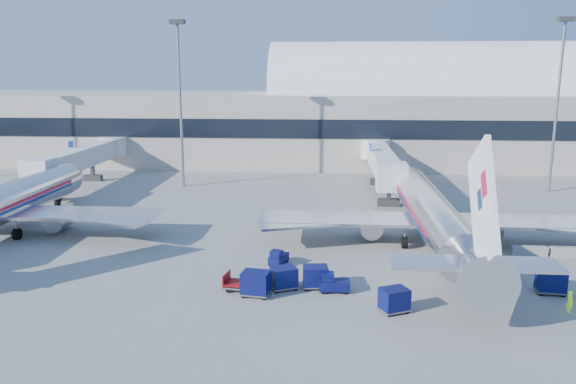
# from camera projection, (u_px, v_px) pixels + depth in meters

# --- Properties ---
(ground) EXTENTS (260.00, 260.00, 0.00)m
(ground) POSITION_uv_depth(u_px,v_px,m) (323.00, 259.00, 48.44)
(ground) COLOR gray
(ground) RESTS_ON ground
(terminal) EXTENTS (170.00, 28.15, 21.00)m
(terminal) POSITION_uv_depth(u_px,v_px,m) (253.00, 118.00, 102.40)
(terminal) COLOR #B2AA9E
(terminal) RESTS_ON ground
(airliner_main) EXTENTS (32.00, 37.26, 12.07)m
(airliner_main) POSITION_uv_depth(u_px,v_px,m) (433.00, 215.00, 51.50)
(airliner_main) COLOR silver
(airliner_main) RESTS_ON ground
(jetbridge_near) EXTENTS (4.40, 27.50, 6.25)m
(jetbridge_near) POSITION_uv_depth(u_px,v_px,m) (381.00, 160.00, 77.11)
(jetbridge_near) COLOR silver
(jetbridge_near) RESTS_ON ground
(jetbridge_mid) EXTENTS (4.40, 27.50, 6.25)m
(jetbridge_mid) POSITION_uv_depth(u_px,v_px,m) (85.00, 157.00, 80.11)
(jetbridge_mid) COLOR silver
(jetbridge_mid) RESTS_ON ground
(mast_west) EXTENTS (2.00, 1.20, 22.60)m
(mast_west) POSITION_uv_depth(u_px,v_px,m) (179.00, 79.00, 76.02)
(mast_west) COLOR slate
(mast_west) RESTS_ON ground
(mast_east) EXTENTS (2.00, 1.20, 22.60)m
(mast_east) POSITION_uv_depth(u_px,v_px,m) (560.00, 80.00, 72.44)
(mast_east) COLOR slate
(mast_east) RESTS_ON ground
(barrier_near) EXTENTS (3.00, 0.55, 0.90)m
(barrier_near) POSITION_uv_depth(u_px,v_px,m) (529.00, 251.00, 49.01)
(barrier_near) COLOR #9E9E96
(barrier_near) RESTS_ON ground
(barrier_mid) EXTENTS (3.00, 0.55, 0.90)m
(barrier_mid) POSITION_uv_depth(u_px,v_px,m) (568.00, 252.00, 48.77)
(barrier_mid) COLOR #9E9E96
(barrier_mid) RESTS_ON ground
(tug_lead) EXTENTS (2.29, 1.23, 1.46)m
(tug_lead) POSITION_uv_depth(u_px,v_px,m) (333.00, 283.00, 41.02)
(tug_lead) COLOR #090D44
(tug_lead) RESTS_ON ground
(tug_right) EXTENTS (2.38, 1.42, 1.46)m
(tug_right) POSITION_uv_depth(u_px,v_px,m) (501.00, 268.00, 44.16)
(tug_right) COLOR #090D44
(tug_right) RESTS_ON ground
(tug_left) EXTENTS (1.67, 2.28, 1.34)m
(tug_left) POSITION_uv_depth(u_px,v_px,m) (278.00, 258.00, 46.84)
(tug_left) COLOR #090D44
(tug_left) RESTS_ON ground
(cart_train_a) EXTENTS (2.07, 1.68, 1.68)m
(cart_train_a) POSITION_uv_depth(u_px,v_px,m) (316.00, 276.00, 41.72)
(cart_train_a) COLOR #090D44
(cart_train_a) RESTS_ON ground
(cart_train_b) EXTENTS (2.33, 2.11, 1.67)m
(cart_train_b) POSITION_uv_depth(u_px,v_px,m) (284.00, 278.00, 41.50)
(cart_train_b) COLOR #090D44
(cart_train_b) RESTS_ON ground
(cart_train_c) EXTENTS (2.27, 1.87, 1.80)m
(cart_train_c) POSITION_uv_depth(u_px,v_px,m) (256.00, 283.00, 40.23)
(cart_train_c) COLOR #090D44
(cart_train_c) RESTS_ON ground
(cart_solo_near) EXTENTS (2.31, 2.10, 1.65)m
(cart_solo_near) POSITION_uv_depth(u_px,v_px,m) (394.00, 300.00, 37.53)
(cart_solo_near) COLOR #090D44
(cart_solo_near) RESTS_ON ground
(cart_solo_far) EXTENTS (2.17, 1.74, 1.79)m
(cart_solo_far) POSITION_uv_depth(u_px,v_px,m) (551.00, 281.00, 40.72)
(cart_solo_far) COLOR #090D44
(cart_solo_far) RESTS_ON ground
(cart_open_red) EXTENTS (2.58, 2.03, 0.62)m
(cart_open_red) POSITION_uv_depth(u_px,v_px,m) (241.00, 285.00, 41.28)
(cart_open_red) COLOR slate
(cart_open_red) RESTS_ON ground
(ramp_worker) EXTENTS (0.46, 0.62, 1.56)m
(ramp_worker) POSITION_uv_depth(u_px,v_px,m) (570.00, 302.00, 37.41)
(ramp_worker) COLOR #A9FF1A
(ramp_worker) RESTS_ON ground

